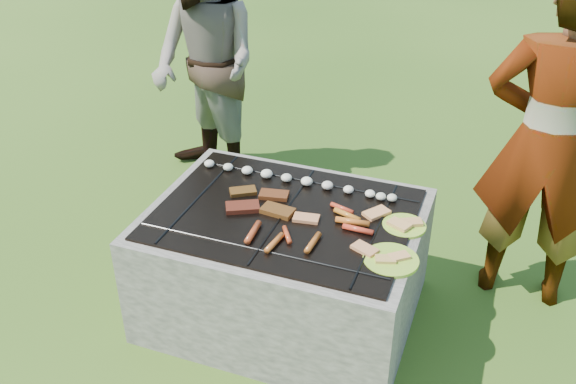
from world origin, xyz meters
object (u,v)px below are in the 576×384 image
plate_far (404,225)px  bystander (205,66)px  plate_near (391,260)px  cook (548,144)px  fire_pit (285,267)px

plate_far → bystander: bearing=146.1°
plate_near → cook: 1.02m
plate_far → cook: 0.81m
fire_pit → bystander: (-0.98, 1.13, 0.55)m
plate_far → bystander: bystander is taller
plate_far → plate_near: (0.00, -0.28, -0.00)m
plate_near → fire_pit: bearing=161.8°
plate_far → cook: bearing=42.2°
fire_pit → cook: (1.13, 0.61, 0.61)m
fire_pit → plate_near: size_ratio=4.76×
cook → bystander: cook is taller
plate_near → bystander: 2.04m
plate_far → cook: (0.57, 0.51, 0.28)m
plate_far → fire_pit: bearing=-170.2°
bystander → cook: bearing=16.7°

